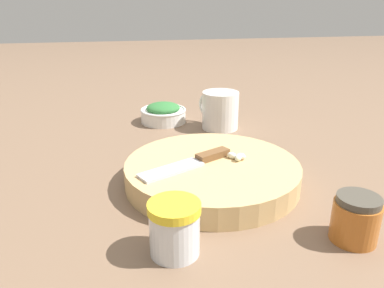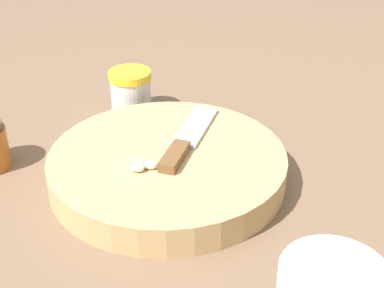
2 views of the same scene
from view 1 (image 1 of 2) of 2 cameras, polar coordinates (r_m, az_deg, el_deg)
ground_plane at (r=0.72m, az=-2.07°, el=-4.59°), size 5.00×5.00×0.00m
cutting_board at (r=0.68m, az=3.06°, el=-4.39°), size 0.31×0.31×0.04m
chef_knife at (r=0.66m, az=0.05°, el=-2.79°), size 0.11×0.18×0.01m
garlic_cloves at (r=0.69m, az=6.89°, el=-1.90°), size 0.03×0.04×0.01m
herb_bowl at (r=1.02m, az=-4.39°, el=4.73°), size 0.12×0.12×0.05m
spice_jar at (r=0.50m, az=-2.68°, el=-12.68°), size 0.07×0.07×0.07m
coffee_mug at (r=0.97m, az=4.22°, el=5.17°), size 0.12×0.09×0.10m
honey_jar at (r=0.57m, az=23.66°, el=-10.40°), size 0.06×0.06×0.07m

